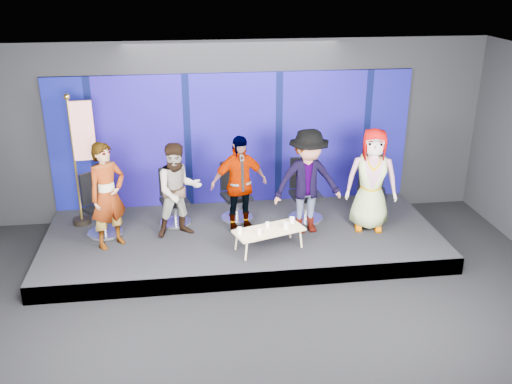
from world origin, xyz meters
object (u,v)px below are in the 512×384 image
panelist_c (239,184)px  mug_e (292,220)px  coffee_table (269,231)px  mug_b (259,232)px  chair_e (371,198)px  mug_a (240,230)px  panelist_a (108,196)px  chair_b (174,206)px  chair_d (305,200)px  panelist_e (372,180)px  panelist_b (178,190)px  flag_stand (81,157)px  mug_c (268,225)px  chair_a (102,215)px  mug_d (286,225)px  panelist_d (308,182)px  chair_c (236,201)px

panelist_c → mug_e: 1.14m
coffee_table → mug_b: mug_b is taller
chair_e → mug_a: (-2.62, -1.15, 0.03)m
panelist_a → mug_a: 2.27m
panelist_a → panelist_c: bearing=-30.7°
chair_e → chair_b: bearing=-169.0°
mug_b → chair_d: bearing=50.5°
panelist_e → mug_a: bearing=-150.8°
chair_b → chair_d: 2.43m
coffee_table → panelist_b: bearing=152.9°
chair_e → panelist_e: (-0.18, -0.48, 0.55)m
mug_a → panelist_c: bearing=84.3°
chair_e → flag_stand: flag_stand is taller
panelist_a → chair_b: size_ratio=1.75×
coffee_table → mug_a: size_ratio=12.65×
flag_stand → chair_b: bearing=-12.0°
coffee_table → panelist_c: bearing=117.2°
coffee_table → mug_c: 0.12m
chair_a → panelist_e: 4.83m
chair_d → panelist_e: 1.32m
chair_d → mug_b: (-1.04, -1.26, 0.02)m
chair_b → mug_b: (1.39, -1.41, 0.06)m
chair_e → mug_b: chair_e is taller
mug_d → panelist_e: bearing=19.6°
panelist_a → coffee_table: bearing=-49.3°
chair_a → panelist_d: (3.62, -0.36, 0.58)m
panelist_d → mug_e: panelist_d is taller
mug_a → mug_c: bearing=19.1°
panelist_d → panelist_e: panelist_d is taller
mug_b → flag_stand: 3.50m
panelist_e → mug_c: (-1.94, -0.50, -0.53)m
panelist_c → mug_e: (0.85, -0.60, -0.47)m
chair_b → mug_d: bearing=-46.9°
panelist_d → panelist_b: bearing=170.3°
chair_c → chair_d: chair_d is taller
chair_c → mug_c: (0.42, -1.22, 0.04)m
panelist_a → flag_stand: size_ratio=0.75×
chair_c → mug_e: (0.86, -1.10, 0.05)m
chair_d → chair_e: bearing=-7.5°
panelist_b → coffee_table: panelist_b is taller
chair_d → mug_c: 1.33m
coffee_table → mug_d: mug_d is taller
panelist_e → mug_b: bearing=-146.7°
panelist_a → mug_b: (2.45, -0.65, -0.51)m
panelist_b → mug_b: size_ratio=18.48×
panelist_e → mug_d: bearing=-146.6°
mug_a → mug_c: 0.52m
chair_b → flag_stand: size_ratio=0.43×
panelist_e → mug_e: 1.63m
panelist_c → mug_a: bearing=-109.6°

